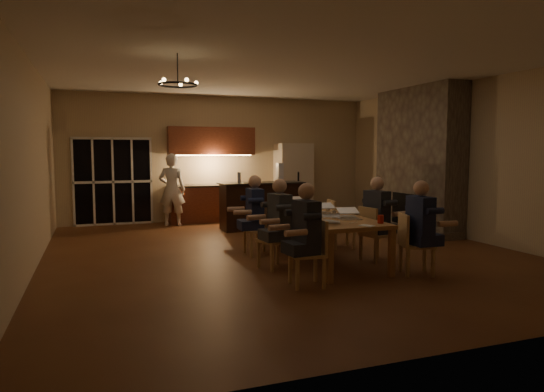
{
  "coord_description": "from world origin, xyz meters",
  "views": [
    {
      "loc": [
        -3.11,
        -7.87,
        1.79
      ],
      "look_at": [
        -0.12,
        0.3,
        0.99
      ],
      "focal_mm": 32.0,
      "sensor_mm": 36.0,
      "label": 1
    }
  ],
  "objects_px": {
    "person_left_mid": "(280,224)",
    "mug_front": "(323,214)",
    "chair_left_mid": "(275,240)",
    "bar_island": "(261,206)",
    "bar_bottle": "(239,178)",
    "refrigerator": "(293,181)",
    "chair_right_near": "(417,244)",
    "person_right_mid": "(377,219)",
    "redcup_far": "(291,202)",
    "redcup_near": "(381,219)",
    "redcup_mid": "(283,209)",
    "can_silver": "(334,214)",
    "plate_far": "(315,207)",
    "laptop_e": "(277,201)",
    "person_left_near": "(306,235)",
    "laptop_b": "(350,212)",
    "bar_blender": "(280,172)",
    "mug_mid": "(308,206)",
    "plate_near": "(348,217)",
    "laptop_f": "(302,200)",
    "laptop_d": "(328,207)",
    "person_right_near": "(420,228)",
    "laptop_c": "(299,208)",
    "chandelier": "(178,85)",
    "can_cola": "(277,202)",
    "person_left_far": "(255,215)",
    "mug_back": "(279,206)",
    "chair_left_near": "(307,253)",
    "chair_right_far": "(342,224)",
    "chair_right_mid": "(377,234)",
    "chair_left_far": "(258,229)",
    "dining_table": "(315,236)",
    "standing_person": "(172,190)"
  },
  "relations": [
    {
      "from": "chair_right_far",
      "to": "laptop_c",
      "type": "xyz_separation_m",
      "value": [
        -1.13,
        -0.63,
        0.42
      ]
    },
    {
      "from": "can_cola",
      "to": "chair_right_far",
      "type": "bearing_deg",
      "value": -38.18
    },
    {
      "from": "person_right_near",
      "to": "laptop_b",
      "type": "relative_size",
      "value": 4.31
    },
    {
      "from": "person_left_mid",
      "to": "mug_front",
      "type": "xyz_separation_m",
      "value": [
        0.75,
        0.04,
        0.11
      ]
    },
    {
      "from": "chandelier",
      "to": "laptop_c",
      "type": "height_order",
      "value": "chandelier"
    },
    {
      "from": "mug_front",
      "to": "can_cola",
      "type": "relative_size",
      "value": 0.83
    },
    {
      "from": "mug_back",
      "to": "bar_bottle",
      "type": "relative_size",
      "value": 0.42
    },
    {
      "from": "laptop_f",
      "to": "mug_mid",
      "type": "relative_size",
      "value": 3.2
    },
    {
      "from": "mug_mid",
      "to": "plate_near",
      "type": "relative_size",
      "value": 0.39
    },
    {
      "from": "person_right_mid",
      "to": "redcup_far",
      "type": "bearing_deg",
      "value": 11.03
    },
    {
      "from": "person_right_near",
      "to": "redcup_far",
      "type": "relative_size",
      "value": 11.5
    },
    {
      "from": "chair_left_mid",
      "to": "laptop_b",
      "type": "height_order",
      "value": "laptop_b"
    },
    {
      "from": "bar_island",
      "to": "bar_blender",
      "type": "height_order",
      "value": "bar_blender"
    },
    {
      "from": "chair_left_near",
      "to": "mug_back",
      "type": "relative_size",
      "value": 8.9
    },
    {
      "from": "mug_front",
      "to": "chair_left_mid",
      "type": "bearing_deg",
      "value": 178.6
    },
    {
      "from": "bar_blender",
      "to": "can_silver",
      "type": "bearing_deg",
      "value": -107.18
    },
    {
      "from": "refrigerator",
      "to": "chair_right_near",
      "type": "bearing_deg",
      "value": -95.96
    },
    {
      "from": "mug_front",
      "to": "bar_island",
      "type": "bearing_deg",
      "value": 86.43
    },
    {
      "from": "person_right_near",
      "to": "laptop_c",
      "type": "height_order",
      "value": "person_right_near"
    },
    {
      "from": "person_right_near",
      "to": "chair_right_near",
      "type": "bearing_deg",
      "value": -6.97
    },
    {
      "from": "laptop_c",
      "to": "bar_blender",
      "type": "height_order",
      "value": "bar_blender"
    },
    {
      "from": "person_left_far",
      "to": "mug_back",
      "type": "height_order",
      "value": "person_left_far"
    },
    {
      "from": "refrigerator",
      "to": "person_left_mid",
      "type": "relative_size",
      "value": 1.45
    },
    {
      "from": "mug_mid",
      "to": "redcup_far",
      "type": "relative_size",
      "value": 0.83
    },
    {
      "from": "chair_right_far",
      "to": "laptop_f",
      "type": "distance_m",
      "value": 0.89
    },
    {
      "from": "laptop_e",
      "to": "plate_near",
      "type": "xyz_separation_m",
      "value": [
        0.57,
        -1.68,
        -0.1
      ]
    },
    {
      "from": "laptop_d",
      "to": "bar_blender",
      "type": "relative_size",
      "value": 0.74
    },
    {
      "from": "chair_right_far",
      "to": "laptop_c",
      "type": "relative_size",
      "value": 2.78
    },
    {
      "from": "laptop_e",
      "to": "bar_bottle",
      "type": "bearing_deg",
      "value": -106.12
    },
    {
      "from": "mug_front",
      "to": "plate_far",
      "type": "xyz_separation_m",
      "value": [
        0.46,
        1.26,
        -0.04
      ]
    },
    {
      "from": "redcup_near",
      "to": "redcup_mid",
      "type": "distance_m",
      "value": 1.88
    },
    {
      "from": "chair_left_near",
      "to": "chair_right_mid",
      "type": "relative_size",
      "value": 1.0
    },
    {
      "from": "chair_left_far",
      "to": "redcup_near",
      "type": "relative_size",
      "value": 7.42
    },
    {
      "from": "plate_near",
      "to": "bar_blender",
      "type": "xyz_separation_m",
      "value": [
        0.33,
        3.88,
        0.54
      ]
    },
    {
      "from": "person_left_mid",
      "to": "chandelier",
      "type": "height_order",
      "value": "chandelier"
    },
    {
      "from": "plate_near",
      "to": "bar_blender",
      "type": "bearing_deg",
      "value": 85.18
    },
    {
      "from": "laptop_d",
      "to": "bar_blender",
      "type": "xyz_separation_m",
      "value": [
        0.43,
        3.37,
        0.43
      ]
    },
    {
      "from": "person_right_mid",
      "to": "mug_mid",
      "type": "xyz_separation_m",
      "value": [
        -0.72,
        1.13,
        0.11
      ]
    },
    {
      "from": "bar_island",
      "to": "bar_bottle",
      "type": "xyz_separation_m",
      "value": [
        -0.55,
        -0.07,
        0.66
      ]
    },
    {
      "from": "laptop_d",
      "to": "can_cola",
      "type": "height_order",
      "value": "laptop_d"
    },
    {
      "from": "laptop_c",
      "to": "laptop_e",
      "type": "xyz_separation_m",
      "value": [
        0.02,
        1.11,
        0.0
      ]
    },
    {
      "from": "refrigerator",
      "to": "laptop_d",
      "type": "xyz_separation_m",
      "value": [
        -1.37,
        -4.78,
        -0.14
      ]
    },
    {
      "from": "can_silver",
      "to": "person_left_far",
      "type": "bearing_deg",
      "value": 127.36
    },
    {
      "from": "dining_table",
      "to": "laptop_e",
      "type": "relative_size",
      "value": 9.97
    },
    {
      "from": "bar_island",
      "to": "redcup_far",
      "type": "relative_size",
      "value": 16.21
    },
    {
      "from": "can_silver",
      "to": "plate_far",
      "type": "xyz_separation_m",
      "value": [
        0.33,
        1.39,
        -0.05
      ]
    },
    {
      "from": "redcup_near",
      "to": "bar_bottle",
      "type": "relative_size",
      "value": 0.5
    },
    {
      "from": "standing_person",
      "to": "can_cola",
      "type": "relative_size",
      "value": 14.52
    },
    {
      "from": "person_left_near",
      "to": "laptop_b",
      "type": "height_order",
      "value": "person_left_near"
    },
    {
      "from": "laptop_e",
      "to": "person_right_mid",
      "type": "bearing_deg",
      "value": 105.02
    }
  ]
}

